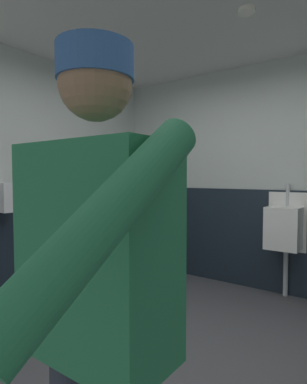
{
  "coord_description": "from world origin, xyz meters",
  "views": [
    {
      "loc": [
        1.13,
        -1.82,
        1.33
      ],
      "look_at": [
        0.24,
        -0.59,
        1.25
      ],
      "focal_mm": 29.89,
      "sensor_mm": 36.0,
      "label": 1
    }
  ],
  "objects": [
    {
      "name": "ground_plane",
      "position": [
        0.0,
        0.0,
        -0.02
      ],
      "size": [
        4.5,
        4.44,
        0.04
      ],
      "primitive_type": "cube",
      "color": "#4C4C51"
    },
    {
      "name": "wall_back",
      "position": [
        0.0,
        1.98,
        1.31
      ],
      "size": [
        4.5,
        0.12,
        2.63
      ],
      "primitive_type": "cube",
      "color": "silver",
      "rests_on": "ground_plane"
    },
    {
      "name": "wall_left",
      "position": [
        -2.01,
        0.0,
        1.31
      ],
      "size": [
        0.12,
        4.44,
        2.63
      ],
      "primitive_type": "cube",
      "color": "silver",
      "rests_on": "ground_plane"
    },
    {
      "name": "wainscot_band_back",
      "position": [
        0.0,
        1.91,
        0.59
      ],
      "size": [
        3.9,
        0.03,
        1.17
      ],
      "primitive_type": "cube",
      "color": "#19232D",
      "rests_on": "ground_plane"
    },
    {
      "name": "wainscot_band_left",
      "position": [
        -1.93,
        0.0,
        0.59
      ],
      "size": [
        0.03,
        3.84,
        1.17
      ],
      "primitive_type": "cube",
      "color": "#19232D",
      "rests_on": "ground_plane"
    },
    {
      "name": "downlight_far",
      "position": [
        0.22,
        0.67,
        2.61
      ],
      "size": [
        0.14,
        0.14,
        0.03
      ],
      "primitive_type": "cylinder",
      "color": "white"
    },
    {
      "name": "urinal_solo",
      "position": [
        0.27,
        1.76,
        0.78
      ],
      "size": [
        0.4,
        0.34,
        1.24
      ],
      "color": "white",
      "rests_on": "ground_plane"
    },
    {
      "name": "person",
      "position": [
        0.48,
        -1.2,
        0.98
      ],
      "size": [
        0.66,
        0.6,
        1.68
      ],
      "color": "#2D3342",
      "rests_on": "ground_plane"
    },
    {
      "name": "hand_dryer",
      "position": [
        -1.83,
        -0.19,
        1.12
      ],
      "size": [
        0.24,
        0.23,
        0.28
      ],
      "color": "silver"
    }
  ]
}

